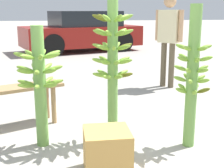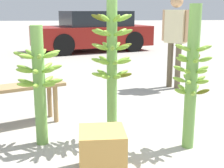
{
  "view_description": "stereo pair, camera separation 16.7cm",
  "coord_description": "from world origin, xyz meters",
  "px_view_note": "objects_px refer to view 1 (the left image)",
  "views": [
    {
      "loc": [
        -0.52,
        -2.77,
        1.41
      ],
      "look_at": [
        -0.01,
        0.62,
        0.6
      ],
      "focal_mm": 50.0,
      "sensor_mm": 36.0,
      "label": 1
    },
    {
      "loc": [
        -0.35,
        -2.79,
        1.41
      ],
      "look_at": [
        -0.01,
        0.62,
        0.6
      ],
      "focal_mm": 50.0,
      "sensor_mm": 36.0,
      "label": 2
    }
  ],
  "objects_px": {
    "banana_stalk_left": "(40,82)",
    "banana_stalk_center": "(113,57)",
    "banana_stalk_right": "(192,76)",
    "produce_crate": "(107,152)",
    "vendor_person": "(169,32)",
    "parked_car": "(82,32)"
  },
  "relations": [
    {
      "from": "banana_stalk_left",
      "to": "produce_crate",
      "type": "height_order",
      "value": "banana_stalk_left"
    },
    {
      "from": "banana_stalk_center",
      "to": "banana_stalk_right",
      "type": "height_order",
      "value": "banana_stalk_center"
    },
    {
      "from": "banana_stalk_right",
      "to": "vendor_person",
      "type": "relative_size",
      "value": 0.88
    },
    {
      "from": "banana_stalk_left",
      "to": "parked_car",
      "type": "xyz_separation_m",
      "value": [
        0.86,
        7.83,
        -0.02
      ]
    },
    {
      "from": "vendor_person",
      "to": "parked_car",
      "type": "distance_m",
      "value": 5.68
    },
    {
      "from": "banana_stalk_left",
      "to": "banana_stalk_center",
      "type": "distance_m",
      "value": 0.8
    },
    {
      "from": "banana_stalk_right",
      "to": "parked_car",
      "type": "xyz_separation_m",
      "value": [
        -0.68,
        8.07,
        -0.09
      ]
    },
    {
      "from": "vendor_person",
      "to": "banana_stalk_center",
      "type": "bearing_deg",
      "value": 106.13
    },
    {
      "from": "banana_stalk_right",
      "to": "produce_crate",
      "type": "distance_m",
      "value": 1.18
    },
    {
      "from": "banana_stalk_left",
      "to": "produce_crate",
      "type": "xyz_separation_m",
      "value": [
        0.6,
        -0.69,
        -0.49
      ]
    },
    {
      "from": "banana_stalk_right",
      "to": "vendor_person",
      "type": "distance_m",
      "value": 2.63
    },
    {
      "from": "banana_stalk_left",
      "to": "banana_stalk_right",
      "type": "relative_size",
      "value": 0.86
    },
    {
      "from": "banana_stalk_right",
      "to": "vendor_person",
      "type": "height_order",
      "value": "vendor_person"
    },
    {
      "from": "banana_stalk_right",
      "to": "parked_car",
      "type": "height_order",
      "value": "banana_stalk_right"
    },
    {
      "from": "banana_stalk_right",
      "to": "produce_crate",
      "type": "height_order",
      "value": "banana_stalk_right"
    },
    {
      "from": "banana_stalk_center",
      "to": "parked_car",
      "type": "xyz_separation_m",
      "value": [
        0.1,
        7.79,
        -0.25
      ]
    },
    {
      "from": "vendor_person",
      "to": "produce_crate",
      "type": "bearing_deg",
      "value": 110.21
    },
    {
      "from": "banana_stalk_left",
      "to": "parked_car",
      "type": "bearing_deg",
      "value": 83.72
    },
    {
      "from": "banana_stalk_right",
      "to": "parked_car",
      "type": "bearing_deg",
      "value": 94.79
    },
    {
      "from": "banana_stalk_left",
      "to": "produce_crate",
      "type": "bearing_deg",
      "value": -48.72
    },
    {
      "from": "banana_stalk_center",
      "to": "banana_stalk_right",
      "type": "distance_m",
      "value": 0.84
    },
    {
      "from": "banana_stalk_center",
      "to": "vendor_person",
      "type": "xyz_separation_m",
      "value": [
        1.37,
        2.27,
        0.09
      ]
    }
  ]
}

